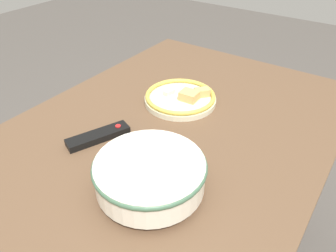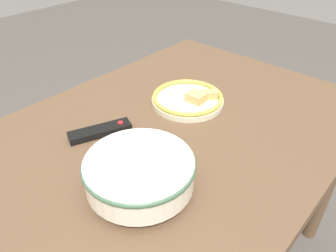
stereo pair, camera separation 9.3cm
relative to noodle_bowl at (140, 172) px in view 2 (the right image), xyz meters
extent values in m
cube|color=brown|center=(0.07, 0.11, -0.07)|extent=(1.58, 0.89, 0.04)
cylinder|color=brown|center=(0.79, -0.27, -0.43)|extent=(0.06, 0.06, 0.69)
cylinder|color=brown|center=(0.79, 0.48, -0.43)|extent=(0.06, 0.06, 0.69)
cylinder|color=silver|center=(0.00, 0.00, -0.04)|extent=(0.11, 0.11, 0.02)
cylinder|color=silver|center=(0.00, 0.00, 0.00)|extent=(0.26, 0.26, 0.07)
cylinder|color=#9E4C1E|center=(0.00, 0.00, -0.01)|extent=(0.23, 0.23, 0.06)
torus|color=#42664C|center=(0.00, 0.00, 0.03)|extent=(0.26, 0.26, 0.01)
cylinder|color=beige|center=(0.39, 0.17, -0.04)|extent=(0.24, 0.24, 0.02)
torus|color=gold|center=(0.39, 0.17, -0.03)|extent=(0.24, 0.24, 0.01)
cube|color=tan|center=(0.39, 0.13, -0.02)|extent=(0.05, 0.06, 0.03)
cube|color=tan|center=(0.44, 0.11, -0.02)|extent=(0.06, 0.06, 0.03)
cube|color=silver|center=(0.38, 0.21, -0.02)|extent=(0.04, 0.03, 0.02)
cube|color=black|center=(0.07, 0.25, -0.04)|extent=(0.19, 0.12, 0.02)
cylinder|color=red|center=(0.13, 0.22, -0.03)|extent=(0.02, 0.02, 0.00)
camera|label=1|loc=(-0.43, -0.35, 0.53)|focal=35.00mm
camera|label=2|loc=(-0.38, -0.42, 0.53)|focal=35.00mm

